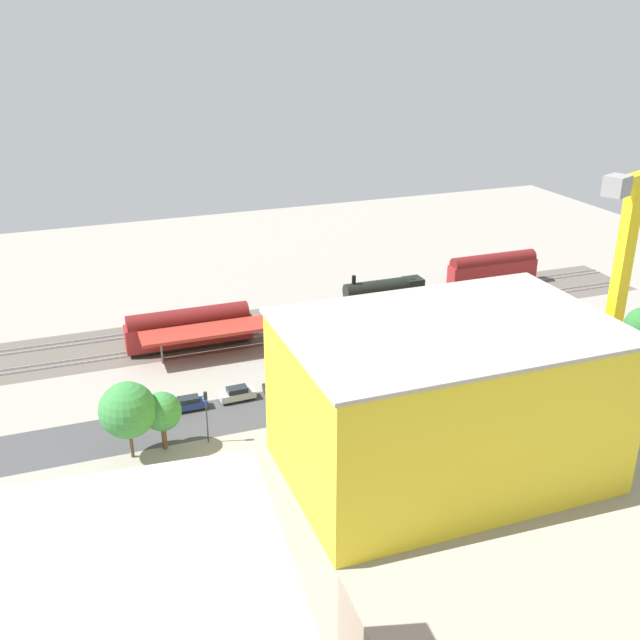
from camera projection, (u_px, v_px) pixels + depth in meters
name	position (u px, v px, depth m)	size (l,w,h in m)	color
ground_plane	(376.00, 372.00, 102.32)	(188.18, 188.18, 0.00)	gray
rail_bed	(321.00, 318.00, 120.72)	(117.61, 14.88, 0.01)	#5B544C
street_asphalt	(389.00, 386.00, 98.52)	(117.61, 9.00, 0.01)	#424244
track_rails	(321.00, 317.00, 120.65)	(117.60, 9.80, 0.12)	#9E9EA8
platform_canopy_near	(328.00, 314.00, 111.48)	(56.54, 5.81, 4.36)	#A82D23
locomotive	(388.00, 290.00, 127.52)	(16.00, 3.15, 5.28)	black
passenger_coach	(493.00, 269.00, 134.02)	(17.42, 3.01, 6.11)	black
freight_coach_far	(189.00, 327.00, 109.13)	(18.77, 3.36, 6.11)	black
parked_car_0	(495.00, 352.00, 106.78)	(4.78, 1.93, 1.72)	black
parked_car_1	(455.00, 357.00, 105.13)	(4.63, 1.79, 1.76)	black
parked_car_2	(418.00, 363.00, 103.18)	(4.57, 1.97, 1.78)	black
parked_car_3	(374.00, 371.00, 101.18)	(4.06, 1.72, 1.52)	black
parked_car_4	(329.00, 380.00, 98.55)	(4.20, 1.86, 1.67)	black
parked_car_5	(279.00, 387.00, 96.70)	(4.21, 1.93, 1.85)	black
parked_car_6	(237.00, 394.00, 94.70)	(4.70, 1.95, 1.85)	black
parked_car_7	(189.00, 404.00, 92.44)	(4.75, 1.81, 1.74)	black
construction_building	(445.00, 402.00, 77.33)	(33.11, 21.60, 16.89)	yellow
construction_roof_slab	(450.00, 327.00, 73.99)	(33.71, 22.20, 0.40)	#ADA89E
tower_crane	(632.00, 278.00, 80.58)	(27.74, 13.00, 31.78)	gray
box_truck_0	(317.00, 396.00, 92.57)	(8.91, 3.27, 3.38)	black
box_truck_1	(453.00, 375.00, 97.63)	(9.70, 2.86, 3.61)	black
street_tree_1	(162.00, 412.00, 82.62)	(4.47, 4.47, 7.09)	brown
street_tree_2	(128.00, 410.00, 80.51)	(6.34, 6.34, 9.20)	brown
street_tree_3	(463.00, 355.00, 94.48)	(6.20, 6.20, 8.76)	brown
street_tree_4	(417.00, 364.00, 93.74)	(4.61, 4.61, 7.16)	brown
traffic_light	(206.00, 409.00, 84.03)	(0.50, 0.36, 6.59)	#333333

